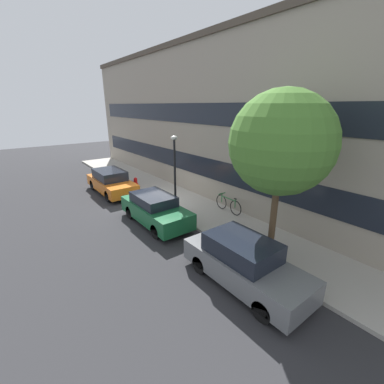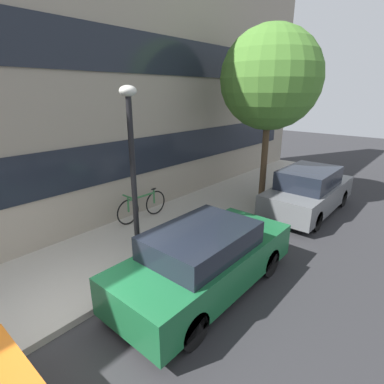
{
  "view_description": "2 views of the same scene",
  "coord_description": "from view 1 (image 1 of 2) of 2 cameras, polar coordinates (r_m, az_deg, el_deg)",
  "views": [
    {
      "loc": [
        11.96,
        -6.34,
        5.25
      ],
      "look_at": [
        2.93,
        0.54,
        1.41
      ],
      "focal_mm": 24.0,
      "sensor_mm": 36.0,
      "label": 1
    },
    {
      "loc": [
        -1.82,
        -4.18,
        3.8
      ],
      "look_at": [
        3.22,
        0.16,
        1.55
      ],
      "focal_mm": 28.0,
      "sensor_mm": 36.0,
      "label": 2
    }
  ],
  "objects": [
    {
      "name": "parked_car_orange",
      "position": [
        16.78,
        -17.52,
        2.17
      ],
      "size": [
        4.42,
        1.71,
        1.45
      ],
      "color": "#D16619",
      "rests_on": "ground_plane"
    },
    {
      "name": "bicycle",
      "position": [
        13.01,
        8.05,
        -2.63
      ],
      "size": [
        1.79,
        0.44,
        0.86
      ],
      "rotation": [
        0.0,
        0.0,
        3.11
      ],
      "color": "black",
      "rests_on": "sidewalk_strip"
    },
    {
      "name": "rowhouse_facade",
      "position": [
        15.38,
        1.65,
        15.49
      ],
      "size": [
        28.0,
        1.02,
        8.76
      ],
      "color": "gray",
      "rests_on": "ground_plane"
    },
    {
      "name": "fire_hydrant",
      "position": [
        17.04,
        -12.41,
        2.04
      ],
      "size": [
        0.57,
        0.32,
        0.71
      ],
      "color": "red",
      "rests_on": "sidewalk_strip"
    },
    {
      "name": "ground_plane",
      "position": [
        14.51,
        -8.75,
        -2.73
      ],
      "size": [
        56.0,
        56.0,
        0.0
      ],
      "primitive_type": "plane",
      "color": "#2B2B2D"
    },
    {
      "name": "street_tree",
      "position": [
        8.28,
        19.27,
        10.13
      ],
      "size": [
        3.19,
        3.19,
        5.63
      ],
      "color": "brown",
      "rests_on": "sidewalk_strip"
    },
    {
      "name": "parked_car_green",
      "position": [
        11.98,
        -8.18,
        -3.8
      ],
      "size": [
        4.06,
        1.63,
        1.39
      ],
      "color": "#195B33",
      "rests_on": "ground_plane"
    },
    {
      "name": "parked_car_grey",
      "position": [
        8.2,
        11.45,
        -15.17
      ],
      "size": [
        4.08,
        1.62,
        1.49
      ],
      "color": "slate",
      "rests_on": "ground_plane"
    },
    {
      "name": "lamp_post",
      "position": [
        12.55,
        -3.87,
        6.13
      ],
      "size": [
        0.32,
        0.32,
        3.77
      ],
      "color": "black",
      "rests_on": "sidewalk_strip"
    },
    {
      "name": "sidewalk_strip",
      "position": [
        15.17,
        -4.03,
        -1.32
      ],
      "size": [
        28.0,
        2.87,
        0.13
      ],
      "color": "#A8A399",
      "rests_on": "ground_plane"
    }
  ]
}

